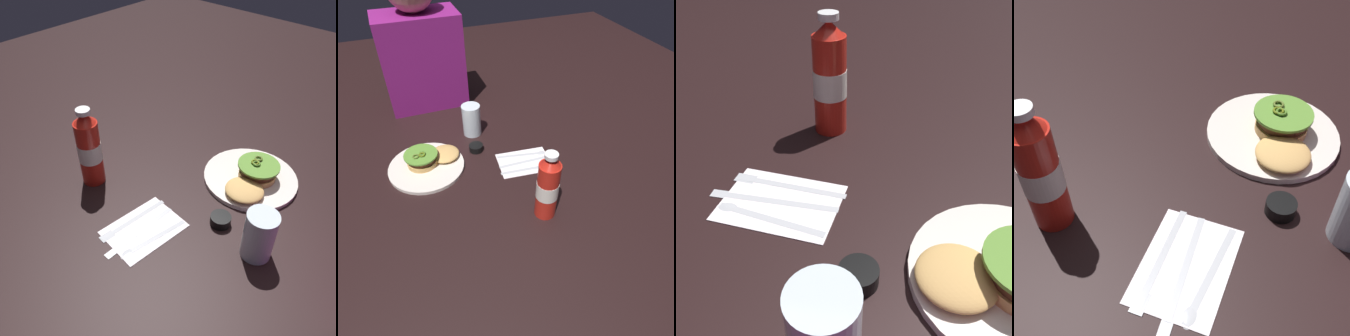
% 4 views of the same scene
% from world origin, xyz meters
% --- Properties ---
extents(ground_plane, '(3.00, 3.00, 0.00)m').
position_xyz_m(ground_plane, '(0.00, 0.00, 0.00)').
color(ground_plane, black).
extents(dinner_plate, '(0.27, 0.27, 0.01)m').
position_xyz_m(dinner_plate, '(-0.12, 0.06, 0.01)').
color(dinner_plate, silver).
rests_on(dinner_plate, ground_plane).
extents(burger_sandwich, '(0.20, 0.12, 0.05)m').
position_xyz_m(burger_sandwich, '(-0.10, 0.08, 0.03)').
color(burger_sandwich, tan).
rests_on(burger_sandwich, dinner_plate).
extents(ketchup_bottle, '(0.07, 0.07, 0.24)m').
position_xyz_m(ketchup_bottle, '(0.19, -0.28, 0.11)').
color(ketchup_bottle, red).
rests_on(ketchup_bottle, ground_plane).
extents(water_glass, '(0.07, 0.07, 0.13)m').
position_xyz_m(water_glass, '(0.10, 0.21, 0.06)').
color(water_glass, silver).
rests_on(water_glass, ground_plane).
extents(condiment_cup, '(0.05, 0.05, 0.03)m').
position_xyz_m(condiment_cup, '(0.08, 0.10, 0.01)').
color(condiment_cup, black).
rests_on(condiment_cup, ground_plane).
extents(napkin, '(0.20, 0.16, 0.00)m').
position_xyz_m(napkin, '(0.22, -0.03, 0.00)').
color(napkin, white).
rests_on(napkin, ground_plane).
extents(fork_utensil, '(0.20, 0.04, 0.00)m').
position_xyz_m(fork_utensil, '(0.24, -0.08, 0.00)').
color(fork_utensil, silver).
rests_on(fork_utensil, napkin).
extents(butter_knife, '(0.22, 0.02, 0.00)m').
position_xyz_m(butter_knife, '(0.25, -0.03, 0.00)').
color(butter_knife, silver).
rests_on(butter_knife, napkin).
extents(spoon_utensil, '(0.19, 0.05, 0.00)m').
position_xyz_m(spoon_utensil, '(0.26, 0.00, 0.00)').
color(spoon_utensil, silver).
rests_on(spoon_utensil, napkin).
extents(diner_person, '(0.34, 0.20, 0.58)m').
position_xyz_m(diner_person, '(-0.02, 0.53, 0.25)').
color(diner_person, '#7C196B').
rests_on(diner_person, ground_plane).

